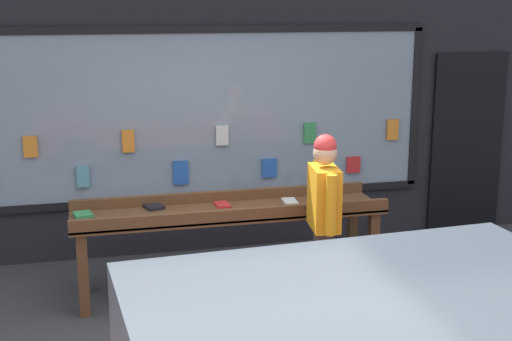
{
  "coord_description": "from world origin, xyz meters",
  "views": [
    {
      "loc": [
        -1.27,
        -5.08,
        2.67
      ],
      "look_at": [
        0.21,
        0.93,
        1.2
      ],
      "focal_mm": 50.0,
      "sensor_mm": 36.0,
      "label": 1
    }
  ],
  "objects": [
    {
      "name": "shopfront_facade",
      "position": [
        0.0,
        2.39,
        1.71
      ],
      "size": [
        8.67,
        0.29,
        3.47
      ],
      "color": "black",
      "rests_on": "ground_plane"
    },
    {
      "name": "display_table_main",
      "position": [
        -0.0,
        1.13,
        0.72
      ],
      "size": [
        2.88,
        0.7,
        0.89
      ],
      "color": "brown",
      "rests_on": "ground_plane"
    },
    {
      "name": "person_browsing",
      "position": [
        0.71,
        0.49,
        0.91
      ],
      "size": [
        0.27,
        0.63,
        1.58
      ],
      "rotation": [
        0.0,
        0.0,
        1.44
      ],
      "color": "#4C382D",
      "rests_on": "ground_plane"
    },
    {
      "name": "small_dog",
      "position": [
        1.1,
        0.2,
        0.3
      ],
      "size": [
        0.35,
        0.53,
        0.45
      ],
      "rotation": [
        0.0,
        0.0,
        1.93
      ],
      "color": "#99724C",
      "rests_on": "ground_plane"
    }
  ]
}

